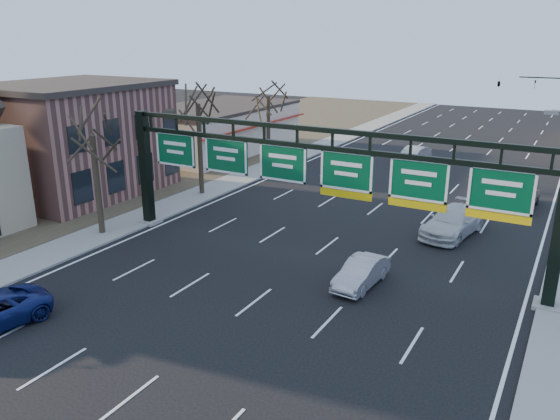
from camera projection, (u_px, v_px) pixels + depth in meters
The scene contains 15 objects.
ground at pixel (229, 321), 23.22m from camera, with size 160.00×160.00×0.00m, color black.
sidewalk_left at pixel (238, 179), 45.76m from camera, with size 3.00×120.00×0.12m, color gray.
dirt_strip_left at pixel (130, 163), 51.46m from camera, with size 21.00×120.00×0.06m, color #473D2B.
lane_markings at pixel (385, 201), 39.80m from camera, with size 21.60×120.00×0.01m, color white.
sign_gantry at pixel (317, 176), 28.35m from camera, with size 24.60×1.20×7.20m.
brick_block at pixel (75, 138), 41.09m from camera, with size 10.40×12.40×8.30m.
cream_strip at pixel (216, 128), 56.57m from camera, with size 10.90×18.40×4.70m.
tree_gantry at pixel (90, 117), 31.15m from camera, with size 3.60×3.60×8.48m.
tree_mid at pixel (197, 89), 39.22m from camera, with size 3.60×3.60×9.24m.
tree_far at pixel (268, 84), 47.62m from camera, with size 3.60×3.60×8.86m.
traffic_signal_mast at pixel (531, 89), 64.48m from camera, with size 10.16×0.54×7.00m.
car_silver_sedan at pixel (361, 273), 26.36m from camera, with size 1.40×4.01×1.32m, color #A1A1A6.
car_white_wagon at pixel (453, 221), 33.04m from camera, with size 2.35×5.78×1.68m, color silver.
car_grey_far at pixel (523, 197), 38.39m from camera, with size 1.69×4.20×1.43m, color #3F4144.
car_silver_distant at pixel (413, 155), 51.37m from camera, with size 1.63×4.69×1.54m, color #A8A7AC.
Camera 1 is at (12.01, -16.92, 11.65)m, focal length 35.00 mm.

